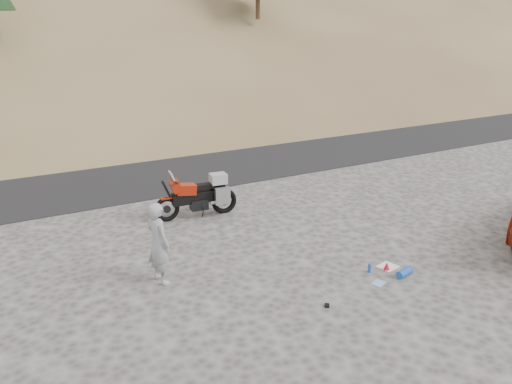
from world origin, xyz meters
The scene contains 10 objects.
ground centered at (0.00, 0.00, 0.00)m, with size 140.00×140.00×0.00m, color #43403E.
road centered at (0.00, 9.00, 0.00)m, with size 120.00×7.00×0.05m, color black.
motorcycle centered at (-0.09, 3.61, 0.57)m, with size 2.25×0.78×1.34m.
man centered at (-2.16, 0.74, 0.00)m, with size 0.61×0.40×1.67m, color #939398.
gear_white_cloth centered at (2.23, -0.98, 0.01)m, with size 0.39×0.34×0.01m, color white.
gear_blue_mat centered at (2.25, -1.45, 0.08)m, with size 0.16×0.16×0.40m, color #1C4DAB.
gear_bottle centered at (1.73, -0.98, 0.09)m, with size 0.07×0.07×0.19m, color #1C4DAB.
gear_funnel centered at (2.12, -1.07, 0.09)m, with size 0.14×0.14×0.18m, color red.
gear_glove_b centered at (0.18, -1.62, 0.02)m, with size 0.11×0.08×0.04m, color black.
gear_blue_cloth centered at (1.58, -1.43, 0.01)m, with size 0.28×0.20×0.01m, color #80A1C5.
Camera 1 is at (-4.78, -7.91, 4.90)m, focal length 35.00 mm.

